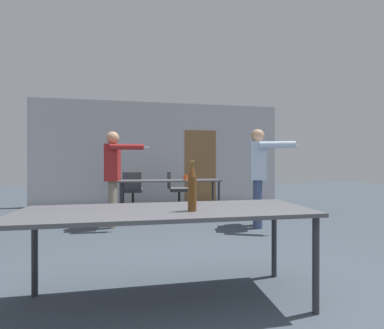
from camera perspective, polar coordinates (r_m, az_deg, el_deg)
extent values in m
cube|color=#BCBCC1|center=(7.17, -6.88, 2.48)|extent=(6.75, 0.10, 2.80)
cube|color=olive|center=(7.25, 1.86, -0.49)|extent=(0.90, 0.02, 2.05)
cube|color=#4C4C51|center=(2.07, -5.65, -10.26)|extent=(2.29, 0.75, 0.03)
cylinder|color=#2D2D33|center=(2.25, 25.81, -19.41)|extent=(0.05, 0.05, 0.72)
cylinder|color=#2D2D33|center=(2.64, -31.58, -16.42)|extent=(0.05, 0.05, 0.72)
cylinder|color=#2D2D33|center=(2.76, 17.78, -15.63)|extent=(0.05, 0.05, 0.72)
cube|color=#4C4C51|center=(5.70, -4.84, -3.57)|extent=(2.19, 0.64, 0.03)
cylinder|color=#2D2D33|center=(5.48, -15.55, -7.69)|extent=(0.05, 0.05, 0.72)
cylinder|color=#2D2D33|center=(5.67, 5.99, -7.42)|extent=(0.05, 0.05, 0.72)
cylinder|color=#2D2D33|center=(5.99, -15.07, -7.01)|extent=(0.05, 0.05, 0.72)
cylinder|color=#2D2D33|center=(6.17, 4.65, -6.79)|extent=(0.05, 0.05, 0.72)
cylinder|color=#3D4C75|center=(4.81, 14.27, -8.13)|extent=(0.14, 0.14, 0.83)
cylinder|color=#3D4C75|center=(4.62, 14.46, -8.48)|extent=(0.14, 0.14, 0.83)
cube|color=silver|center=(4.67, 14.37, 0.78)|extent=(0.40, 0.52, 0.66)
sphere|color=tan|center=(4.69, 14.38, 6.20)|extent=(0.23, 0.23, 0.23)
cylinder|color=silver|center=(4.95, 14.10, 0.49)|extent=(0.11, 0.11, 0.57)
cylinder|color=silver|center=(4.42, 18.36, 4.19)|extent=(0.57, 0.30, 0.11)
cube|color=white|center=(4.48, 22.33, 4.13)|extent=(0.13, 0.07, 0.03)
cylinder|color=slate|center=(4.85, -17.01, -8.19)|extent=(0.12, 0.12, 0.81)
cylinder|color=slate|center=(4.69, -17.36, -8.49)|extent=(0.12, 0.12, 0.81)
cube|color=maroon|center=(4.72, -17.19, 0.42)|extent=(0.24, 0.41, 0.64)
sphere|color=tan|center=(4.74, -17.20, 5.65)|extent=(0.22, 0.22, 0.22)
cylinder|color=maroon|center=(4.96, -16.70, 0.25)|extent=(0.10, 0.10, 0.55)
cylinder|color=maroon|center=(4.44, -14.22, 3.82)|extent=(0.56, 0.12, 0.10)
cube|color=white|center=(4.41, -10.26, 3.85)|extent=(0.12, 0.04, 0.03)
cylinder|color=black|center=(6.59, -13.02, -9.39)|extent=(0.52, 0.52, 0.03)
cylinder|color=black|center=(6.56, -13.02, -7.63)|extent=(0.06, 0.06, 0.38)
cube|color=#4C4C51|center=(6.53, -13.02, -5.63)|extent=(0.47, 0.47, 0.08)
cube|color=#4C4C51|center=(6.25, -13.18, -3.59)|extent=(0.44, 0.07, 0.42)
cylinder|color=black|center=(6.53, -2.87, -9.47)|extent=(0.52, 0.52, 0.03)
cylinder|color=black|center=(6.50, -2.87, -7.65)|extent=(0.06, 0.06, 0.39)
cube|color=#4C4C51|center=(6.47, -2.87, -5.58)|extent=(0.47, 0.47, 0.08)
cube|color=#4C4C51|center=(6.43, -5.18, -3.38)|extent=(0.07, 0.44, 0.42)
cylinder|color=#563314|center=(1.97, 0.04, -6.56)|extent=(0.07, 0.07, 0.26)
cone|color=#563314|center=(1.95, 0.04, -1.07)|extent=(0.06, 0.06, 0.12)
cylinder|color=gold|center=(1.95, 0.04, 0.77)|extent=(0.03, 0.03, 0.01)
cylinder|color=#E05123|center=(5.59, -1.45, -2.90)|extent=(0.09, 0.09, 0.12)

